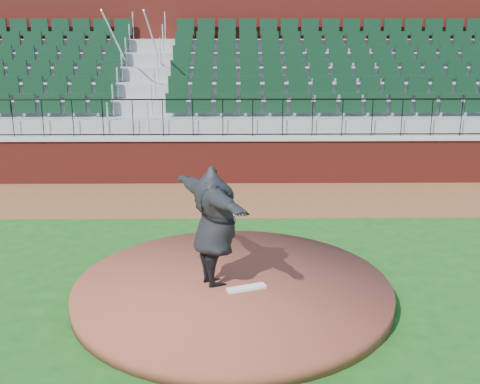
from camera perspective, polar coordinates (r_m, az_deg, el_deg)
name	(u,v)px	position (r m, az deg, el deg)	size (l,w,h in m)	color
ground	(241,291)	(10.31, 0.09, -9.30)	(90.00, 90.00, 0.00)	#164C15
warning_track	(238,198)	(15.36, -0.16, -0.60)	(34.00, 3.20, 0.01)	brown
field_wall	(238,161)	(16.75, -0.20, 2.92)	(34.00, 0.35, 1.20)	maroon
wall_cap	(238,138)	(16.62, -0.21, 5.10)	(34.00, 0.45, 0.10)	#B7B7B7
wall_railing	(238,118)	(16.52, -0.21, 6.97)	(34.00, 0.05, 1.00)	black
seating_stands	(237,88)	(19.15, -0.27, 9.74)	(34.00, 5.10, 4.60)	gray
concourse_wall	(237,66)	(21.90, -0.32, 11.72)	(34.00, 0.50, 5.50)	maroon
pitchers_mound	(233,291)	(10.02, -0.70, -9.30)	(5.15, 5.15, 0.25)	brown
pitching_rubber	(247,288)	(9.78, 0.62, -9.00)	(0.63, 0.16, 0.04)	white
pitcher	(214,226)	(9.62, -2.42, -3.23)	(2.43, 0.66, 1.98)	black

